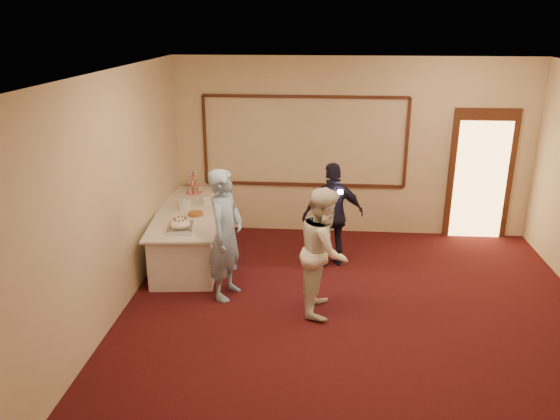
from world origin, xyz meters
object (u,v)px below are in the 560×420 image
Objects in this scene: plate_stack_a at (185,204)px; buffet_table at (191,233)px; man at (226,235)px; cupcake_stand at (194,184)px; plate_stack_b at (206,200)px; tart at (195,214)px; pavlova_tray at (180,226)px; guest at (333,215)px; woman at (324,251)px.

buffet_table is at bearing -18.92° from plate_stack_a.
cupcake_stand is at bearing 39.12° from man.
plate_stack_b is 0.54m from tart.
man is at bearing -66.45° from cupcake_stand.
plate_stack_b is 0.10× the size of man.
pavlova_tray is at bearing -84.45° from buffet_table.
tart is at bearing -49.66° from plate_stack_a.
pavlova_tray reaches higher than tart.
pavlova_tray reaches higher than plate_stack_a.
guest reaches higher than buffet_table.
man is at bearing 81.64° from woman.
man reaches higher than plate_stack_a.
guest is at bearing -23.46° from cupcake_stand.
guest is (2.12, 0.73, -0.05)m from pavlova_tray.
buffet_table is 1.48× the size of man.
guest is (2.34, -1.01, -0.12)m from cupcake_stand.
guest reaches higher than plate_stack_b.
tart is (0.07, 0.60, -0.05)m from pavlova_tray.
buffet_table is at bearing 48.43° from man.
buffet_table is 1.60× the size of woman.
cupcake_stand is 3.26m from woman.
cupcake_stand is 2.31m from man.
guest reaches higher than pavlova_tray.
plate_stack_a is at bearing 50.31° from man.
plate_stack_a is (0.06, -0.87, -0.06)m from cupcake_stand.
cupcake_stand reaches higher than plate_stack_a.
cupcake_stand is at bearing 97.12° from pavlova_tray.
man reaches higher than plate_stack_b.
buffet_table is at bearing 95.55° from pavlova_tray.
tart is (0.29, -1.14, -0.12)m from cupcake_stand.
man is at bearing -27.94° from pavlova_tray.
pavlova_tray is 2.24m from guest.
woman reaches higher than buffet_table.
pavlova_tray is at bearing -95.96° from plate_stack_b.
man is at bearing 22.00° from guest.
pavlova_tray is at bearing -82.88° from cupcake_stand.
pavlova_tray is 1.23× the size of cupcake_stand.
guest is at bearing 19.06° from pavlova_tray.
guest is at bearing 3.57° from tart.
woman is at bearing -35.70° from buffet_table.
buffet_table is 5.26× the size of pavlova_tray.
plate_stack_b is (0.20, 0.30, 0.45)m from buffet_table.
plate_stack_a is at bearing -135.64° from plate_stack_b.
cupcake_stand is 2.35× the size of plate_stack_b.
buffet_table is 0.58m from plate_stack_b.
plate_stack_a is at bearing -19.60° from guest.
tart is at bearing 48.63° from man.
man is 1.32m from woman.
man is at bearing -68.86° from plate_stack_b.
plate_stack_a is 2.64m from woman.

